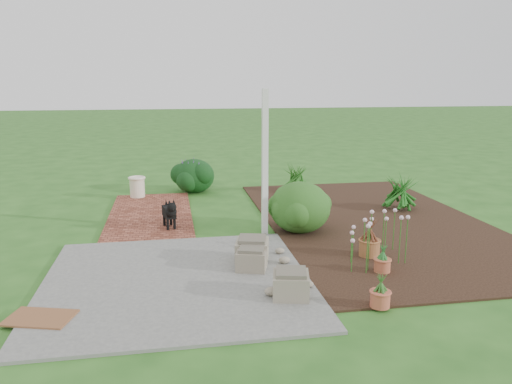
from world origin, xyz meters
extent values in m
plane|color=#26571B|center=(0.00, 0.00, 0.00)|extent=(80.00, 80.00, 0.00)
cube|color=#61615E|center=(-1.25, -1.75, 0.02)|extent=(3.50, 3.50, 0.04)
cube|color=brown|center=(-1.70, 1.75, 0.02)|extent=(1.60, 3.50, 0.04)
cube|color=black|center=(2.50, 0.50, 0.01)|extent=(4.00, 7.00, 0.03)
cube|color=white|center=(0.30, 0.10, 1.25)|extent=(0.10, 0.10, 2.50)
cube|color=gray|center=(0.12, -2.54, 0.18)|extent=(0.52, 0.52, 0.29)
cube|color=#736356|center=(-0.20, -1.55, 0.18)|extent=(0.51, 0.51, 0.27)
cube|color=gray|center=(-0.15, -1.24, 0.19)|extent=(0.56, 0.56, 0.31)
cube|color=brown|center=(-2.77, -2.63, 0.05)|extent=(0.81, 0.64, 0.02)
cube|color=black|center=(-1.33, 0.70, 0.33)|extent=(0.26, 0.43, 0.18)
cylinder|color=black|center=(-1.36, 0.55, 0.14)|extent=(0.05, 0.05, 0.20)
cylinder|color=black|center=(-1.24, 0.57, 0.14)|extent=(0.05, 0.05, 0.20)
cylinder|color=black|center=(-1.42, 0.83, 0.14)|extent=(0.05, 0.05, 0.20)
cylinder|color=black|center=(-1.30, 0.86, 0.14)|extent=(0.05, 0.05, 0.20)
sphere|color=black|center=(-1.28, 0.46, 0.47)|extent=(0.17, 0.17, 0.17)
cone|color=black|center=(-1.38, 0.91, 0.45)|extent=(0.09, 0.13, 0.15)
cylinder|color=#F0E0C6|center=(-2.03, 3.29, 0.26)|extent=(0.43, 0.43, 0.44)
ellipsoid|color=#144414|center=(0.94, 0.13, 0.48)|extent=(1.27, 1.27, 0.90)
cylinder|color=#9A5E34|center=(1.65, -1.30, 0.16)|extent=(0.33, 0.33, 0.25)
cylinder|color=#AF5A3B|center=(1.57, -1.94, 0.12)|extent=(0.24, 0.24, 0.19)
cylinder|color=#B7543E|center=(1.08, -2.98, 0.13)|extent=(0.24, 0.24, 0.20)
ellipsoid|color=black|center=(-0.71, 3.78, 0.41)|extent=(1.27, 1.27, 0.82)
camera|label=1|loc=(-1.29, -8.07, 2.63)|focal=35.00mm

